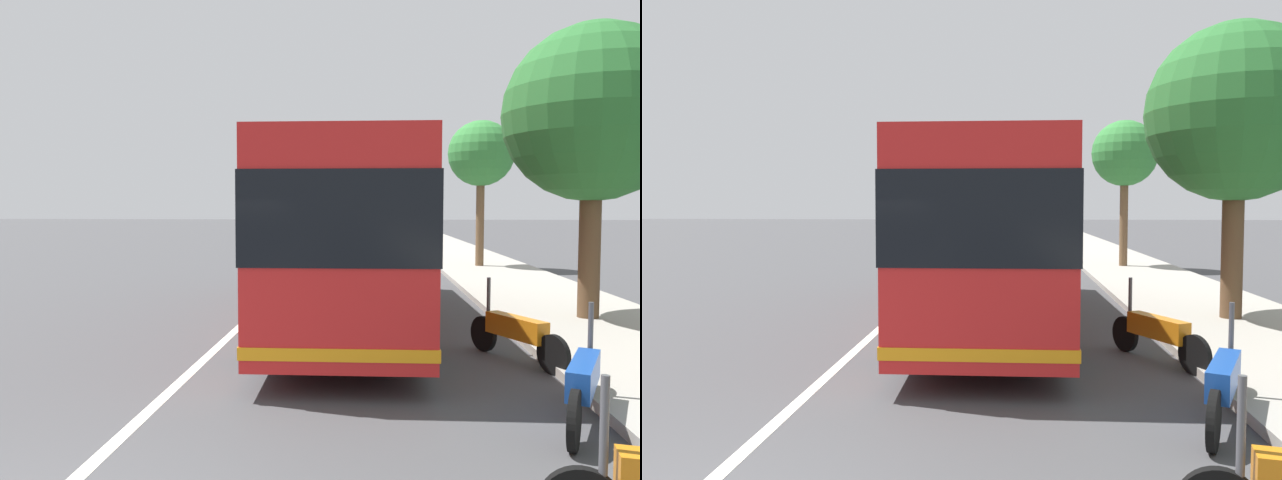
{
  "view_description": "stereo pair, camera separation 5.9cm",
  "coord_description": "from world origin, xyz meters",
  "views": [
    {
      "loc": [
        -3.45,
        -2.55,
        2.39
      ],
      "look_at": [
        8.13,
        -1.61,
        1.74
      ],
      "focal_mm": 33.57,
      "sensor_mm": 36.0,
      "label": 1
    },
    {
      "loc": [
        -3.44,
        -2.61,
        2.39
      ],
      "look_at": [
        8.13,
        -1.61,
        1.74
      ],
      "focal_mm": 33.57,
      "sensor_mm": 36.0,
      "label": 2
    }
  ],
  "objects": [
    {
      "name": "car_ahead_same_lane",
      "position": [
        40.0,
        2.37,
        0.76
      ],
      "size": [
        4.65,
        2.02,
        1.6
      ],
      "rotation": [
        0.0,
        0.0,
        3.17
      ],
      "color": "silver",
      "rests_on": "ground"
    },
    {
      "name": "roadside_tree_far_block",
      "position": [
        19.79,
        -6.8,
        4.37
      ],
      "size": [
        2.49,
        2.49,
        5.67
      ],
      "color": "brown",
      "rests_on": "ground"
    },
    {
      "name": "roadside_tree_mid_block",
      "position": [
        9.02,
        -7.02,
        4.23
      ],
      "size": [
        3.55,
        3.55,
        6.04
      ],
      "color": "brown",
      "rests_on": "ground"
    },
    {
      "name": "car_side_street",
      "position": [
        54.7,
        -1.89,
        0.7
      ],
      "size": [
        4.76,
        2.14,
        1.47
      ],
      "rotation": [
        0.0,
        0.0,
        0.05
      ],
      "color": "gold",
      "rests_on": "ground"
    },
    {
      "name": "lane_divider_line",
      "position": [
        10.0,
        0.0,
        0.0
      ],
      "size": [
        110.0,
        0.16,
        0.01
      ],
      "primitive_type": "cube",
      "color": "silver",
      "rests_on": "ground"
    },
    {
      "name": "motorcycle_by_tree",
      "position": [
        3.22,
        -4.91,
        0.47
      ],
      "size": [
        2.09,
        1.02,
        1.25
      ],
      "rotation": [
        0.0,
        0.0,
        -0.43
      ],
      "color": "black",
      "rests_on": "ground"
    },
    {
      "name": "coach_bus",
      "position": [
        8.98,
        -2.07,
        1.92
      ],
      "size": [
        10.75,
        2.7,
        3.4
      ],
      "rotation": [
        0.0,
        0.0,
        0.02
      ],
      "color": "red",
      "rests_on": "ground"
    },
    {
      "name": "sidewalk_curb",
      "position": [
        10.0,
        -6.99,
        0.07
      ],
      "size": [
        110.0,
        3.6,
        0.14
      ],
      "primitive_type": "cube",
      "color": "#9E998E",
      "rests_on": "ground"
    },
    {
      "name": "car_oncoming",
      "position": [
        47.4,
        2.63,
        0.68
      ],
      "size": [
        4.01,
        1.81,
        1.42
      ],
      "rotation": [
        0.0,
        0.0,
        3.15
      ],
      "color": "gray",
      "rests_on": "ground"
    },
    {
      "name": "car_behind_bus",
      "position": [
        22.91,
        -2.18,
        0.69
      ],
      "size": [
        4.2,
        1.9,
        1.44
      ],
      "rotation": [
        0.0,
        0.0,
        0.01
      ],
      "color": "red",
      "rests_on": "ground"
    },
    {
      "name": "motorcycle_far_end",
      "position": [
        5.87,
        -4.81,
        0.45
      ],
      "size": [
        1.91,
        1.06,
        1.24
      ],
      "rotation": [
        0.0,
        0.0,
        0.49
      ],
      "color": "black",
      "rests_on": "ground"
    }
  ]
}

